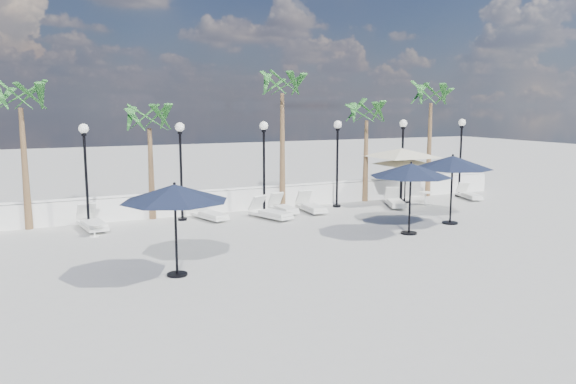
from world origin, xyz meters
name	(u,v)px	position (x,y,z in m)	size (l,w,h in m)	color
ground	(343,248)	(0.00, 0.00, 0.00)	(100.00, 100.00, 0.00)	#ADACA8
balustrade	(255,199)	(0.00, 7.50, 0.47)	(26.00, 0.30, 1.01)	white
lamppost_1	(85,161)	(-7.00, 6.50, 2.49)	(0.36, 0.36, 3.84)	black
lamppost_2	(181,157)	(-3.50, 6.50, 2.49)	(0.36, 0.36, 3.84)	black
lamppost_3	(264,154)	(0.00, 6.50, 2.49)	(0.36, 0.36, 3.84)	black
lamppost_4	(337,151)	(3.50, 6.50, 2.49)	(0.36, 0.36, 3.84)	black
lamppost_5	(403,149)	(7.00, 6.50, 2.49)	(0.36, 0.36, 3.84)	black
lamppost_6	(461,146)	(10.50, 6.50, 2.49)	(0.36, 0.36, 3.84)	black
palm_0	(20,104)	(-9.00, 7.30, 4.53)	(2.60, 2.60, 5.50)	brown
palm_1	(149,124)	(-4.50, 7.30, 3.75)	(2.60, 2.60, 4.70)	brown
palm_2	(282,91)	(1.20, 7.30, 5.12)	(2.60, 2.60, 6.10)	brown
palm_3	(367,117)	(5.50, 7.30, 3.95)	(2.60, 2.60, 4.90)	brown
palm_4	(431,100)	(9.20, 7.30, 4.73)	(2.60, 2.60, 5.70)	brown
lounger_1	(92,222)	(-6.92, 6.22, 0.27)	(0.97, 2.20, 0.80)	silver
lounger_2	(270,212)	(-0.24, 5.31, 0.26)	(1.29, 2.15, 0.77)	silver
lounger_3	(311,206)	(1.89, 5.89, 0.25)	(0.77, 2.05, 0.76)	silver
lounger_4	(209,214)	(-2.51, 6.15, 0.24)	(1.14, 2.04, 0.73)	silver
lounger_5	(283,207)	(0.74, 6.22, 0.24)	(0.67, 1.90, 0.70)	silver
lounger_6	(469,195)	(10.37, 5.63, 0.22)	(1.01, 1.86, 0.66)	silver
lounger_7	(395,202)	(5.85, 5.39, 0.24)	(1.34, 2.03, 0.73)	silver
side_table_1	(94,229)	(-6.96, 5.04, 0.26)	(0.45, 0.45, 0.44)	silver
side_table_2	(425,197)	(7.51, 5.36, 0.35)	(0.59, 0.59, 0.57)	silver
parasol_navy_left	(175,193)	(-5.47, -0.62, 2.21)	(2.84, 2.84, 2.51)	black
parasol_navy_mid	(453,163)	(5.65, 1.54, 2.35)	(2.98, 2.98, 2.67)	black
parasol_navy_right	(411,170)	(3.14, 0.78, 2.25)	(2.86, 2.86, 2.56)	black
parasol_cream_sq_a	(406,158)	(6.98, 6.20, 2.07)	(4.56, 4.56, 2.24)	black
parasol_cream_sq_b	(402,149)	(6.73, 6.20, 2.52)	(5.44, 5.44, 2.73)	black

